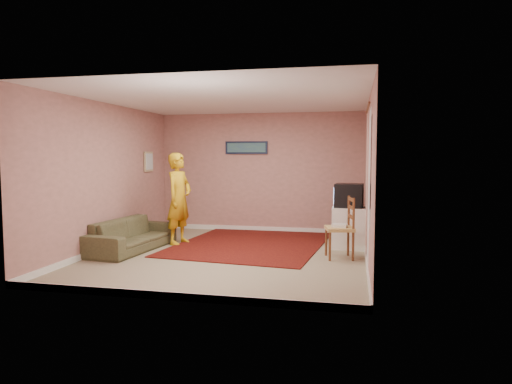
% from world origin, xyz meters
% --- Properties ---
extents(ground, '(5.00, 5.00, 0.00)m').
position_xyz_m(ground, '(0.00, 0.00, 0.00)').
color(ground, gray).
rests_on(ground, ground).
extents(wall_back, '(4.50, 0.02, 2.60)m').
position_xyz_m(wall_back, '(0.00, 2.50, 1.30)').
color(wall_back, tan).
rests_on(wall_back, ground).
extents(wall_front, '(4.50, 0.02, 2.60)m').
position_xyz_m(wall_front, '(0.00, -2.50, 1.30)').
color(wall_front, tan).
rests_on(wall_front, ground).
extents(wall_left, '(0.02, 5.00, 2.60)m').
position_xyz_m(wall_left, '(-2.25, 0.00, 1.30)').
color(wall_left, tan).
rests_on(wall_left, ground).
extents(wall_right, '(0.02, 5.00, 2.60)m').
position_xyz_m(wall_right, '(2.25, 0.00, 1.30)').
color(wall_right, tan).
rests_on(wall_right, ground).
extents(ceiling, '(4.50, 5.00, 0.02)m').
position_xyz_m(ceiling, '(0.00, 0.00, 2.60)').
color(ceiling, white).
rests_on(ceiling, wall_back).
extents(baseboard_back, '(4.50, 0.02, 0.10)m').
position_xyz_m(baseboard_back, '(0.00, 2.49, 0.05)').
color(baseboard_back, white).
rests_on(baseboard_back, ground).
extents(baseboard_front, '(4.50, 0.02, 0.10)m').
position_xyz_m(baseboard_front, '(0.00, -2.49, 0.05)').
color(baseboard_front, white).
rests_on(baseboard_front, ground).
extents(baseboard_left, '(0.02, 5.00, 0.10)m').
position_xyz_m(baseboard_left, '(-2.24, 0.00, 0.05)').
color(baseboard_left, white).
rests_on(baseboard_left, ground).
extents(baseboard_right, '(0.02, 5.00, 0.10)m').
position_xyz_m(baseboard_right, '(2.24, 0.00, 0.05)').
color(baseboard_right, white).
rests_on(baseboard_right, ground).
extents(window, '(0.01, 1.10, 1.50)m').
position_xyz_m(window, '(2.24, -0.90, 1.45)').
color(window, black).
rests_on(window, wall_right).
extents(curtain_sheer, '(0.01, 0.75, 2.10)m').
position_xyz_m(curtain_sheer, '(2.23, -1.05, 1.25)').
color(curtain_sheer, silver).
rests_on(curtain_sheer, wall_right).
extents(curtain_floral, '(0.01, 0.35, 2.10)m').
position_xyz_m(curtain_floral, '(2.21, -0.35, 1.25)').
color(curtain_floral, beige).
rests_on(curtain_floral, wall_right).
extents(curtain_rod, '(0.02, 1.40, 0.02)m').
position_xyz_m(curtain_rod, '(2.20, -0.90, 2.32)').
color(curtain_rod, brown).
rests_on(curtain_rod, wall_right).
extents(picture_back, '(0.95, 0.04, 0.28)m').
position_xyz_m(picture_back, '(-0.30, 2.47, 1.85)').
color(picture_back, '#121A33').
rests_on(picture_back, wall_back).
extents(picture_left, '(0.04, 0.38, 0.42)m').
position_xyz_m(picture_left, '(-2.22, 1.60, 1.55)').
color(picture_left, tan).
rests_on(picture_left, wall_left).
extents(area_rug, '(2.92, 3.51, 0.02)m').
position_xyz_m(area_rug, '(0.14, 0.98, 0.01)').
color(area_rug, black).
rests_on(area_rug, ground).
extents(tv_cabinet, '(0.59, 0.53, 0.75)m').
position_xyz_m(tv_cabinet, '(1.95, 1.01, 0.37)').
color(tv_cabinet, white).
rests_on(tv_cabinet, ground).
extents(crt_tv, '(0.53, 0.49, 0.43)m').
position_xyz_m(crt_tv, '(1.95, 1.01, 0.96)').
color(crt_tv, black).
rests_on(crt_tv, tv_cabinet).
extents(chair_a, '(0.56, 0.55, 0.54)m').
position_xyz_m(chair_a, '(1.89, 1.77, 0.61)').
color(chair_a, tan).
rests_on(chair_a, ground).
extents(dvd_player, '(0.39, 0.30, 0.06)m').
position_xyz_m(dvd_player, '(1.89, 1.77, 0.54)').
color(dvd_player, '#A7A7AC').
rests_on(dvd_player, chair_a).
extents(blue_throw, '(0.43, 0.05, 0.45)m').
position_xyz_m(blue_throw, '(1.89, 1.96, 0.80)').
color(blue_throw, '#95B1F5').
rests_on(blue_throw, chair_a).
extents(chair_b, '(0.52, 0.54, 0.55)m').
position_xyz_m(chair_b, '(1.81, 0.13, 0.62)').
color(chair_b, tan).
rests_on(chair_b, ground).
extents(game_console, '(0.26, 0.21, 0.05)m').
position_xyz_m(game_console, '(1.81, 0.13, 0.54)').
color(game_console, silver).
rests_on(game_console, chair_b).
extents(sofa, '(0.94, 1.97, 0.55)m').
position_xyz_m(sofa, '(-1.80, 0.01, 0.28)').
color(sofa, brown).
rests_on(sofa, ground).
extents(person, '(0.54, 0.70, 1.73)m').
position_xyz_m(person, '(-1.20, 0.74, 0.86)').
color(person, '#C49612').
rests_on(person, ground).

